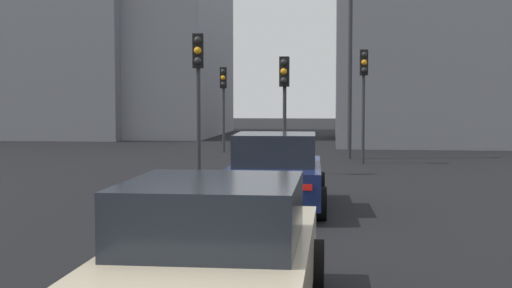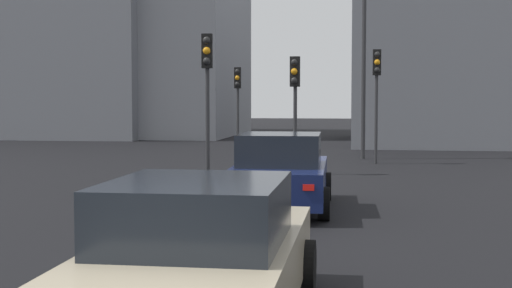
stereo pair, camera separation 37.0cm
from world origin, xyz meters
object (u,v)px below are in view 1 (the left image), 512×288
Objects in this scene: car_navy_lead at (276,173)px; car_beige_second at (216,257)px; traffic_light_near_right at (198,76)px; traffic_light_far_right at (364,82)px; street_lamp_kerbside at (350,40)px; traffic_light_near_left at (284,90)px; traffic_light_far_left at (223,91)px.

car_beige_second is at bearing 178.76° from car_navy_lead.
traffic_light_near_right is 0.99× the size of traffic_light_far_right.
street_lamp_kerbside is at bearing -4.60° from car_beige_second.
traffic_light_far_left reaches higher than traffic_light_near_left.
traffic_light_near_left is at bearing 136.98° from traffic_light_near_right.
traffic_light_near_left is 0.88× the size of traffic_light_far_right.
traffic_light_near_left is at bearing -35.42° from traffic_light_far_right.
traffic_light_near_right is 0.52× the size of street_lamp_kerbside.
traffic_light_far_left is (8.79, 3.23, 0.06)m from traffic_light_near_left.
car_navy_lead is 1.20× the size of traffic_light_far_left.
street_lamp_kerbside reaches higher than traffic_light_far_right.
traffic_light_far_right reaches higher than traffic_light_near_right.
traffic_light_far_right reaches higher than car_navy_lead.
traffic_light_near_right reaches higher than car_navy_lead.
car_beige_second is 1.12× the size of traffic_light_near_right.
street_lamp_kerbside is at bearing 167.01° from traffic_light_near_left.
traffic_light_near_left is 0.97× the size of traffic_light_far_left.
traffic_light_far_right is at bearing 153.82° from traffic_light_near_left.
traffic_light_near_left is 6.74m from street_lamp_kerbside.
car_navy_lead is at bearing 172.09° from street_lamp_kerbside.
traffic_light_far_right is at bearing -6.48° from car_beige_second.
traffic_light_far_left is at bearing -154.02° from traffic_light_near_left.
traffic_light_far_left is at bearing 8.96° from car_beige_second.
traffic_light_far_right reaches higher than traffic_light_far_left.
traffic_light_far_right is (4.03, -2.52, 0.32)m from traffic_light_near_left.
car_navy_lead is 6.96m from traffic_light_near_left.
traffic_light_near_left reaches higher than car_beige_second.
car_navy_lead is 5.04m from traffic_light_near_right.
traffic_light_far_right is (6.84, -4.60, 0.01)m from traffic_light_near_right.
traffic_light_near_right reaches higher than traffic_light_far_left.
traffic_light_far_right reaches higher than traffic_light_near_left.
traffic_light_far_left is at bearing 179.21° from traffic_light_near_right.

